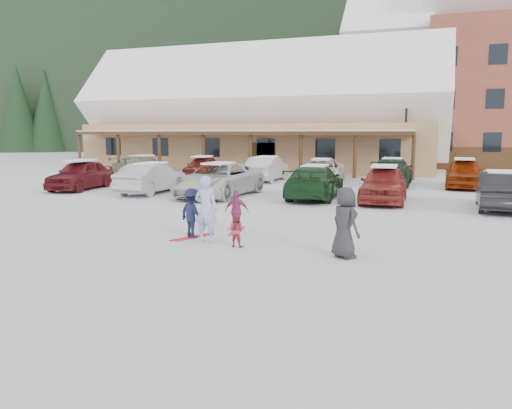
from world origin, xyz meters
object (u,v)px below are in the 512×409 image
(parked_car_5, at_px, (500,191))
(parked_car_1, at_px, (151,178))
(parked_car_0, at_px, (81,175))
(parked_car_12, at_px, (464,173))
(lamp_post, at_px, (406,126))
(parked_car_9, at_px, (267,169))
(day_lodge, at_px, (260,120))
(parked_car_2, at_px, (219,180))
(parked_car_11, at_px, (392,172))
(child_magenta, at_px, (237,211))
(child_navy, at_px, (192,213))
(parked_car_8, at_px, (202,167))
(bystander_dark, at_px, (345,223))
(toddler_red, at_px, (236,230))
(parked_car_10, at_px, (321,171))
(adult_skier, at_px, (206,209))
(parked_car_7, at_px, (142,167))
(parked_car_4, at_px, (384,184))
(parked_car_3, at_px, (315,182))

(parked_car_5, bearing_deg, parked_car_1, 2.17)
(parked_car_0, xyz_separation_m, parked_car_12, (18.85, 7.57, 0.02))
(lamp_post, height_order, parked_car_9, lamp_post)
(day_lodge, bearing_deg, parked_car_2, -76.53)
(parked_car_1, bearing_deg, parked_car_11, -145.49)
(child_magenta, xyz_separation_m, parked_car_2, (-3.89, 7.42, 0.15))
(child_navy, height_order, parked_car_8, parked_car_8)
(parked_car_0, relative_size, parked_car_12, 0.98)
(parked_car_9, bearing_deg, bystander_dark, 112.66)
(child_navy, relative_size, parked_car_2, 0.25)
(parked_car_1, relative_size, parked_car_5, 1.01)
(parked_car_9, bearing_deg, parked_car_0, 42.88)
(parked_car_11, bearing_deg, toddler_red, 81.43)
(toddler_red, relative_size, parked_car_0, 0.20)
(parked_car_0, relative_size, parked_car_5, 1.01)
(parked_car_2, bearing_deg, parked_car_10, 70.29)
(parked_car_10, bearing_deg, parked_car_9, 171.10)
(adult_skier, distance_m, parked_car_7, 20.30)
(parked_car_11, bearing_deg, bystander_dark, 90.91)
(adult_skier, distance_m, parked_car_4, 10.39)
(parked_car_2, xyz_separation_m, parked_car_4, (7.43, 0.58, 0.00))
(lamp_post, distance_m, toddler_red, 24.44)
(day_lodge, height_order, parked_car_4, day_lodge)
(toddler_red, bearing_deg, parked_car_4, -102.79)
(parked_car_10, bearing_deg, child_navy, -95.58)
(parked_car_3, xyz_separation_m, parked_car_5, (7.46, -0.73, -0.01))
(parked_car_3, height_order, parked_car_12, parked_car_12)
(parked_car_7, height_order, parked_car_9, parked_car_9)
(day_lodge, bearing_deg, parked_car_0, -100.73)
(child_navy, distance_m, parked_car_12, 18.23)
(parked_car_10, height_order, parked_car_11, parked_car_11)
(day_lodge, bearing_deg, child_magenta, -72.21)
(adult_skier, xyz_separation_m, parked_car_7, (-12.29, 16.16, -0.19))
(parked_car_8, height_order, parked_car_12, parked_car_12)
(parked_car_12, bearing_deg, child_navy, -114.45)
(parked_car_4, xyz_separation_m, parked_car_9, (-7.65, 7.13, -0.03))
(bystander_dark, bearing_deg, parked_car_8, -13.48)
(parked_car_10, distance_m, parked_car_12, 7.70)
(parked_car_4, relative_size, parked_car_12, 0.99)
(adult_skier, distance_m, parked_car_12, 18.35)
(parked_car_9, distance_m, parked_car_10, 3.46)
(day_lodge, relative_size, adult_skier, 15.92)
(adult_skier, bearing_deg, child_magenta, -94.34)
(child_navy, height_order, parked_car_10, parked_car_10)
(parked_car_4, xyz_separation_m, parked_car_8, (-12.25, 7.64, -0.07))
(day_lodge, height_order, child_magenta, day_lodge)
(toddler_red, height_order, parked_car_10, parked_car_10)
(parked_car_1, bearing_deg, toddler_red, 130.11)
(lamp_post, relative_size, parked_car_7, 1.18)
(parked_car_8, bearing_deg, parked_car_11, -9.67)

